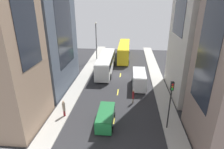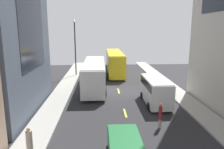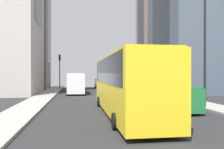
{
  "view_description": "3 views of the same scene",
  "coord_description": "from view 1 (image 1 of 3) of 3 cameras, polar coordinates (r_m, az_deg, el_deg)",
  "views": [
    {
      "loc": [
        1.55,
        -32.79,
        13.33
      ],
      "look_at": [
        -1.31,
        -2.81,
        1.22
      ],
      "focal_mm": 30.01,
      "sensor_mm": 36.0,
      "label": 1
    },
    {
      "loc": [
        -2.15,
        -25.02,
        7.32
      ],
      "look_at": [
        -0.68,
        2.23,
        1.58
      ],
      "focal_mm": 34.66,
      "sensor_mm": 36.0,
      "label": 2
    },
    {
      "loc": [
        3.17,
        25.64,
        2.51
      ],
      "look_at": [
        -0.35,
        1.44,
        2.44
      ],
      "focal_mm": 38.87,
      "sensor_mm": 36.0,
      "label": 3
    }
  ],
  "objects": [
    {
      "name": "ground_plane",
      "position": [
        35.43,
        2.54,
        -0.22
      ],
      "size": [
        39.57,
        39.57,
        0.0
      ],
      "primitive_type": "plane",
      "color": "#28282B"
    },
    {
      "name": "sidewalk_west",
      "position": [
        36.31,
        -8.04,
        0.27
      ],
      "size": [
        2.21,
        44.0,
        0.15
      ],
      "primitive_type": "cube",
      "color": "#9E9B93",
      "rests_on": "ground"
    },
    {
      "name": "sidewalk_east",
      "position": [
        35.74,
        13.3,
        -0.48
      ],
      "size": [
        2.21,
        44.0,
        0.15
      ],
      "primitive_type": "cube",
      "color": "#9E9B93",
      "rests_on": "ground"
    },
    {
      "name": "lane_stripe_1",
      "position": [
        23.09,
        0.62,
        -13.34
      ],
      "size": [
        0.16,
        2.0,
        0.01
      ],
      "primitive_type": "cube",
      "color": "yellow",
      "rests_on": "ground"
    },
    {
      "name": "lane_stripe_2",
      "position": [
        29.07,
        1.8,
        -5.39
      ],
      "size": [
        0.16,
        2.0,
        0.01
      ],
      "primitive_type": "cube",
      "color": "yellow",
      "rests_on": "ground"
    },
    {
      "name": "lane_stripe_3",
      "position": [
        35.43,
        2.54,
        -0.21
      ],
      "size": [
        0.16,
        2.0,
        0.01
      ],
      "primitive_type": "cube",
      "color": "yellow",
      "rests_on": "ground"
    },
    {
      "name": "lane_stripe_4",
      "position": [
        41.99,
        3.06,
        3.37
      ],
      "size": [
        0.16,
        2.0,
        0.01
      ],
      "primitive_type": "cube",
      "color": "yellow",
      "rests_on": "ground"
    },
    {
      "name": "lane_stripe_5",
      "position": [
        48.67,
        3.43,
        5.98
      ],
      "size": [
        0.16,
        2.0,
        0.01
      ],
      "primitive_type": "cube",
      "color": "yellow",
      "rests_on": "ground"
    },
    {
      "name": "lane_stripe_6",
      "position": [
        55.44,
        3.72,
        7.95
      ],
      "size": [
        0.16,
        2.0,
        0.01
      ],
      "primitive_type": "cube",
      "color": "yellow",
      "rests_on": "ground"
    },
    {
      "name": "building_west_1",
      "position": [
        30.16,
        -19.62,
        11.82
      ],
      "size": [
        6.07,
        11.86,
        17.38
      ],
      "color": "#4C5666",
      "rests_on": "ground"
    },
    {
      "name": "city_bus_white",
      "position": [
        36.42,
        -1.91,
        3.78
      ],
      "size": [
        2.8,
        11.75,
        3.35
      ],
      "color": "silver",
      "rests_on": "ground"
    },
    {
      "name": "streetcar_yellow",
      "position": [
        45.22,
        3.66,
        7.51
      ],
      "size": [
        2.7,
        12.57,
        3.59
      ],
      "color": "yellow",
      "rests_on": "ground"
    },
    {
      "name": "delivery_van_white",
      "position": [
        30.5,
        8.26,
        -1.13
      ],
      "size": [
        2.25,
        5.44,
        2.58
      ],
      "color": "white",
      "rests_on": "ground"
    },
    {
      "name": "car_green_0",
      "position": [
        45.04,
        -1.15,
        6.02
      ],
      "size": [
        1.89,
        4.28,
        1.7
      ],
      "color": "#1E7238",
      "rests_on": "ground"
    },
    {
      "name": "car_green_1",
      "position": [
        21.82,
        -1.96,
        -12.63
      ],
      "size": [
        1.95,
        4.54,
        1.63
      ],
      "color": "#1E7238",
      "rests_on": "ground"
    },
    {
      "name": "pedestrian_walking_far",
      "position": [
        25.83,
        6.45,
        -6.62
      ],
      "size": [
        0.28,
        0.28,
        1.95
      ],
      "rotation": [
        0.0,
        0.0,
        1.73
      ],
      "color": "gray",
      "rests_on": "ground"
    },
    {
      "name": "pedestrian_crossing_mid",
      "position": [
        23.5,
        -14.45,
        -9.86
      ],
      "size": [
        0.34,
        0.34,
        2.05
      ],
      "rotation": [
        0.0,
        0.0,
        0.9
      ],
      "color": "maroon",
      "rests_on": "ground"
    },
    {
      "name": "traffic_light_near_corner",
      "position": [
        20.33,
        17.48,
        -6.48
      ],
      "size": [
        0.32,
        0.44,
        5.52
      ],
      "color": "black",
      "rests_on": "ground"
    },
    {
      "name": "streetlamp_near",
      "position": [
        43.39,
        -4.86,
        11.14
      ],
      "size": [
        0.44,
        0.44,
        8.58
      ],
      "color": "black",
      "rests_on": "ground"
    }
  ]
}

